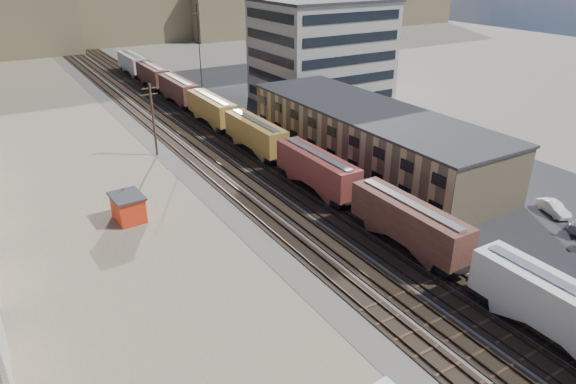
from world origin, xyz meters
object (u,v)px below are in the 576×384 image
maintenance_shed (128,207)px  parked_car_white (553,208)px  freight_train (232,120)px  utility_pole_north (153,118)px  parked_car_blue (282,95)px

maintenance_shed → parked_car_white: bearing=-29.5°
freight_train → maintenance_shed: (-20.97, -18.78, -1.32)m
freight_train → maintenance_shed: bearing=-138.2°
freight_train → utility_pole_north: (-12.30, -1.46, 2.50)m
utility_pole_north → maintenance_shed: utility_pole_north is taller
utility_pole_north → parked_car_white: 50.27m
utility_pole_north → parked_car_white: utility_pole_north is taller
parked_car_white → parked_car_blue: bearing=108.7°
freight_train → maintenance_shed: freight_train is taller
maintenance_shed → parked_car_white: maintenance_shed is taller
maintenance_shed → parked_car_white: 45.18m
freight_train → parked_car_white: freight_train is taller
freight_train → parked_car_white: 45.01m
utility_pole_north → freight_train: bearing=6.8°
parked_car_white → parked_car_blue: parked_car_blue is taller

